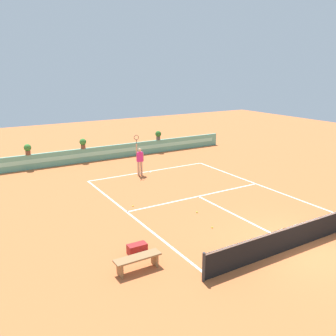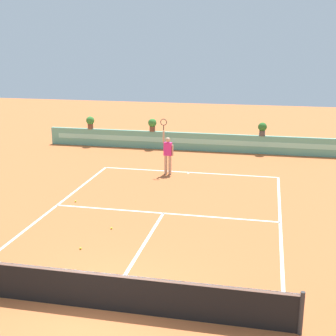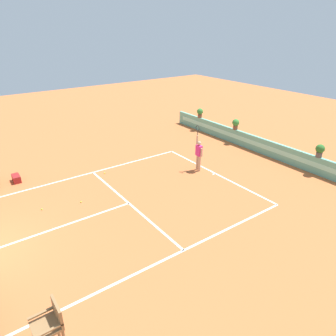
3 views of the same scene
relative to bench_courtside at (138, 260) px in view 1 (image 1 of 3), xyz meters
The scene contains 13 objects.
ground_plane 7.35m from the bench_courtside, 36.54° to the left, with size 60.00×60.00×0.00m, color #BC6033.
court_lines 7.80m from the bench_courtside, 40.79° to the left, with size 8.32×11.94×0.01m.
net 6.12m from the bench_courtside, 15.46° to the right, with size 8.92×0.10×1.00m.
back_wall_barrier 15.89m from the bench_courtside, 68.22° to the left, with size 18.00×0.21×1.00m.
bench_courtside is the anchor object (origin of this frame).
gear_bag 1.17m from the bench_courtside, 64.86° to the left, with size 0.70×0.36×0.36m, color maroon.
tennis_player 10.99m from the bench_courtside, 62.92° to the left, with size 0.62×0.24×2.58m.
tennis_ball_near_baseline 5.44m from the bench_courtside, 33.37° to the left, with size 0.07×0.07×0.07m, color #CCE033.
tennis_ball_mid_court 5.73m from the bench_courtside, 66.02° to the left, with size 0.07×0.07×0.07m, color #CCE033.
tennis_ball_by_sideline 4.35m from the bench_courtside, 17.71° to the left, with size 0.07×0.07×0.07m, color #CCE033.
potted_plant_far_left 14.81m from the bench_courtside, 92.62° to the left, with size 0.48×0.48×0.72m.
potted_plant_left 15.10m from the bench_courtside, 78.38° to the left, with size 0.48×0.48×0.72m.
potted_plant_right 17.39m from the bench_courtside, 58.22° to the left, with size 0.48×0.48×0.72m.
Camera 1 is at (-10.47, -7.93, 6.49)m, focal length 38.28 mm.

